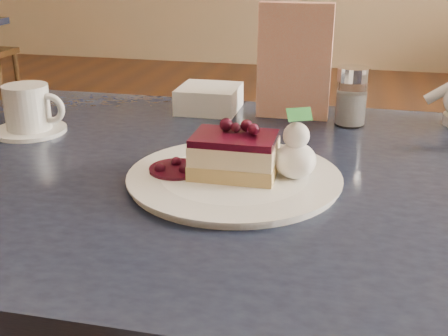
% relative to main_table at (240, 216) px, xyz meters
% --- Properties ---
extents(main_table, '(1.31, 0.88, 0.82)m').
position_rel_main_table_xyz_m(main_table, '(0.00, 0.00, 0.00)').
color(main_table, '#192134').
rests_on(main_table, ground).
extents(dessert_plate, '(0.33, 0.33, 0.01)m').
position_rel_main_table_xyz_m(dessert_plate, '(0.00, -0.05, 0.09)').
color(dessert_plate, white).
rests_on(dessert_plate, main_table).
extents(cheesecake_slice, '(0.13, 0.09, 0.07)m').
position_rel_main_table_xyz_m(cheesecake_slice, '(0.00, -0.05, 0.13)').
color(cheesecake_slice, '#DABB6A').
rests_on(cheesecake_slice, dessert_plate).
extents(whipped_cream, '(0.06, 0.06, 0.06)m').
position_rel_main_table_xyz_m(whipped_cream, '(0.09, -0.04, 0.13)').
color(whipped_cream, white).
rests_on(whipped_cream, dessert_plate).
extents(berry_sauce, '(0.09, 0.09, 0.01)m').
position_rel_main_table_xyz_m(berry_sauce, '(-0.09, -0.06, 0.10)').
color(berry_sauce, black).
rests_on(berry_sauce, dessert_plate).
extents(coffee_set, '(0.15, 0.14, 0.10)m').
position_rel_main_table_xyz_m(coffee_set, '(-0.44, 0.10, 0.13)').
color(coffee_set, white).
rests_on(coffee_set, main_table).
extents(menu_card, '(0.15, 0.03, 0.24)m').
position_rel_main_table_xyz_m(menu_card, '(0.05, 0.33, 0.21)').
color(menu_card, beige).
rests_on(menu_card, main_table).
extents(sugar_shaker, '(0.07, 0.07, 0.12)m').
position_rel_main_table_xyz_m(sugar_shaker, '(0.17, 0.30, 0.15)').
color(sugar_shaker, white).
rests_on(sugar_shaker, main_table).
extents(napkin_stack, '(0.13, 0.13, 0.05)m').
position_rel_main_table_xyz_m(napkin_stack, '(-0.14, 0.34, 0.11)').
color(napkin_stack, white).
rests_on(napkin_stack, main_table).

